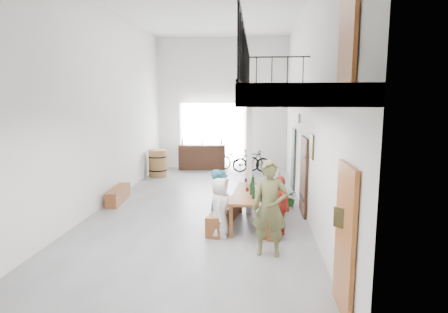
# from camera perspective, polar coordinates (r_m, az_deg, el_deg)

# --- Properties ---
(floor) EXTENTS (12.00, 12.00, 0.00)m
(floor) POSITION_cam_1_polar(r_m,az_deg,el_deg) (10.45, -3.35, -7.72)
(floor) COLOR slate
(floor) RESTS_ON ground
(room_walls) EXTENTS (12.00, 12.00, 12.00)m
(room_walls) POSITION_cam_1_polar(r_m,az_deg,el_deg) (10.04, -3.53, 12.12)
(room_walls) COLOR white
(room_walls) RESTS_ON ground
(gateway_portal) EXTENTS (2.80, 0.08, 2.80)m
(gateway_portal) POSITION_cam_1_polar(r_m,az_deg,el_deg) (16.04, -1.73, 3.15)
(gateway_portal) COLOR white
(gateway_portal) RESTS_ON ground
(right_wall_decor) EXTENTS (0.07, 8.28, 5.07)m
(right_wall_decor) POSITION_cam_1_polar(r_m,az_deg,el_deg) (8.23, 13.50, -0.01)
(right_wall_decor) COLOR #A75828
(right_wall_decor) RESTS_ON ground
(balcony) EXTENTS (1.52, 5.62, 4.00)m
(balcony) POSITION_cam_1_polar(r_m,az_deg,el_deg) (6.81, 9.33, 8.66)
(balcony) COLOR silver
(balcony) RESTS_ON ground
(tasting_table) EXTENTS (1.01, 2.16, 0.79)m
(tasting_table) POSITION_cam_1_polar(r_m,az_deg,el_deg) (8.86, 4.27, -6.01)
(tasting_table) COLOR brown
(tasting_table) RESTS_ON ground
(bench_inner) EXTENTS (0.65, 2.01, 0.46)m
(bench_inner) POSITION_cam_1_polar(r_m,az_deg,el_deg) (8.99, 0.00, -8.94)
(bench_inner) COLOR brown
(bench_inner) RESTS_ON ground
(bench_wall) EXTENTS (0.44, 2.20, 0.50)m
(bench_wall) POSITION_cam_1_polar(r_m,az_deg,el_deg) (9.03, 7.83, -8.79)
(bench_wall) COLOR brown
(bench_wall) RESTS_ON ground
(tableware) EXTENTS (0.54, 1.28, 0.35)m
(tableware) POSITION_cam_1_polar(r_m,az_deg,el_deg) (8.75, 4.43, -4.67)
(tableware) COLOR black
(tableware) RESTS_ON tasting_table
(side_bench) EXTENTS (0.44, 1.50, 0.42)m
(side_bench) POSITION_cam_1_polar(r_m,az_deg,el_deg) (11.32, -15.81, -5.66)
(side_bench) COLOR brown
(side_bench) RESTS_ON ground
(oak_barrel) EXTENTS (0.70, 0.70, 1.03)m
(oak_barrel) POSITION_cam_1_polar(r_m,az_deg,el_deg) (14.63, -10.06, -1.01)
(oak_barrel) COLOR brown
(oak_barrel) RESTS_ON ground
(serving_counter) EXTENTS (2.00, 0.73, 1.03)m
(serving_counter) POSITION_cam_1_polar(r_m,az_deg,el_deg) (15.92, -3.36, -0.10)
(serving_counter) COLOR #3A1F11
(serving_counter) RESTS_ON ground
(counter_bottles) EXTENTS (1.71, 0.21, 0.28)m
(counter_bottles) POSITION_cam_1_polar(r_m,az_deg,el_deg) (15.86, -3.38, 2.26)
(counter_bottles) COLOR black
(counter_bottles) RESTS_ON serving_counter
(guest_left_a) EXTENTS (0.46, 0.66, 1.30)m
(guest_left_a) POSITION_cam_1_polar(r_m,az_deg,el_deg) (8.13, -0.68, -7.77)
(guest_left_a) COLOR white
(guest_left_a) RESTS_ON ground
(guest_left_b) EXTENTS (0.35, 0.51, 1.37)m
(guest_left_b) POSITION_cam_1_polar(r_m,az_deg,el_deg) (8.70, -0.95, -6.42)
(guest_left_b) COLOR #225973
(guest_left_b) RESTS_ON ground
(guest_left_c) EXTENTS (0.47, 0.56, 1.04)m
(guest_left_c) POSITION_cam_1_polar(r_m,az_deg,el_deg) (9.35, 0.16, -6.37)
(guest_left_c) COLOR white
(guest_left_c) RESTS_ON ground
(guest_left_d) EXTENTS (0.49, 0.77, 1.13)m
(guest_left_d) POSITION_cam_1_polar(r_m,az_deg,el_deg) (9.82, -0.49, -5.38)
(guest_left_d) COLOR #225973
(guest_left_d) RESTS_ON ground
(guest_right_a) EXTENTS (0.59, 0.83, 1.30)m
(guest_right_a) POSITION_cam_1_polar(r_m,az_deg,el_deg) (8.39, 8.52, -7.31)
(guest_right_a) COLOR #A6291C
(guest_right_a) RESTS_ON ground
(guest_right_b) EXTENTS (0.63, 1.06, 1.09)m
(guest_right_b) POSITION_cam_1_polar(r_m,az_deg,el_deg) (9.03, 7.53, -6.83)
(guest_right_b) COLOR black
(guest_right_b) RESTS_ON ground
(guest_right_c) EXTENTS (0.49, 0.67, 1.27)m
(guest_right_c) POSITION_cam_1_polar(r_m,az_deg,el_deg) (9.55, 7.44, -5.42)
(guest_right_c) COLOR white
(guest_right_c) RESTS_ON ground
(host_standing) EXTENTS (0.71, 0.50, 1.84)m
(host_standing) POSITION_cam_1_polar(r_m,az_deg,el_deg) (7.18, 6.99, -7.83)
(host_standing) COLOR brown
(host_standing) RESTS_ON ground
(potted_plant) EXTENTS (0.52, 0.49, 0.46)m
(potted_plant) POSITION_cam_1_polar(r_m,az_deg,el_deg) (10.62, 10.16, -6.29)
(potted_plant) COLOR #184C19
(potted_plant) RESTS_ON ground
(bicycle_near) EXTENTS (1.90, 0.93, 0.95)m
(bicycle_near) POSITION_cam_1_polar(r_m,az_deg,el_deg) (15.62, 2.12, -0.41)
(bicycle_near) COLOR black
(bicycle_near) RESTS_ON ground
(bicycle_far) EXTENTS (1.59, 0.65, 0.93)m
(bicycle_far) POSITION_cam_1_polar(r_m,az_deg,el_deg) (15.25, 4.22, -0.70)
(bicycle_far) COLOR black
(bicycle_far) RESTS_ON ground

